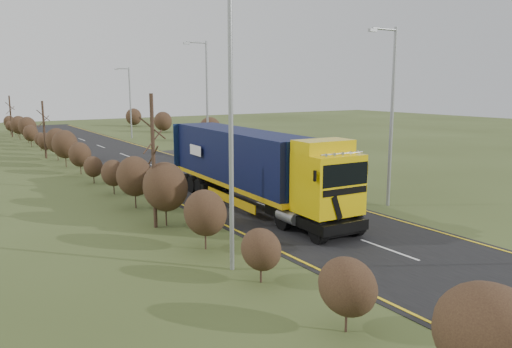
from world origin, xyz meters
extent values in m
plane|color=#37421C|center=(0.00, 0.00, 0.00)|extent=(160.00, 160.00, 0.00)
cube|color=black|center=(0.00, 10.00, 0.01)|extent=(8.00, 120.00, 0.02)
cube|color=#322E2C|center=(6.50, 20.00, 0.01)|extent=(6.00, 18.00, 0.02)
cube|color=yellow|center=(-3.70, 10.00, 0.03)|extent=(0.12, 116.00, 0.01)
cube|color=yellow|center=(3.70, 10.00, 0.03)|extent=(0.12, 116.00, 0.01)
cube|color=silver|center=(0.00, -4.00, 0.03)|extent=(0.12, 3.00, 0.01)
cube|color=silver|center=(0.00, 4.00, 0.03)|extent=(0.12, 3.00, 0.01)
cube|color=silver|center=(0.00, 12.00, 0.03)|extent=(0.12, 3.00, 0.01)
cube|color=silver|center=(0.00, 20.00, 0.03)|extent=(0.12, 3.00, 0.01)
cube|color=silver|center=(0.00, 28.00, 0.03)|extent=(0.12, 3.00, 0.01)
cube|color=silver|center=(0.00, 36.00, 0.03)|extent=(0.12, 3.00, 0.01)
cube|color=silver|center=(0.00, 44.00, 0.03)|extent=(0.12, 3.00, 0.01)
cube|color=silver|center=(0.00, 52.00, 0.03)|extent=(0.12, 3.00, 0.01)
cube|color=silver|center=(0.00, 60.00, 0.03)|extent=(0.12, 3.00, 0.01)
ellipsoid|color=#311D15|center=(-6.05, -12.00, 1.69)|extent=(1.80, 2.34, 2.07)
ellipsoid|color=#311D15|center=(-5.97, -8.00, 1.26)|extent=(1.34, 1.74, 1.54)
ellipsoid|color=#311D15|center=(-6.02, -4.00, 1.14)|extent=(1.21, 1.57, 1.39)
ellipsoid|color=#311D15|center=(-6.00, 0.00, 1.49)|extent=(1.58, 2.06, 1.82)
ellipsoid|color=#311D15|center=(-5.98, 4.00, 1.84)|extent=(1.96, 2.55, 2.25)
ellipsoid|color=#311D15|center=(-6.03, 8.00, 1.72)|extent=(1.83, 2.38, 2.10)
ellipsoid|color=#311D15|center=(-5.95, 12.00, 1.28)|extent=(1.37, 1.78, 1.57)
ellipsoid|color=#311D15|center=(-6.06, 16.00, 1.13)|extent=(1.20, 1.56, 1.38)
ellipsoid|color=#311D15|center=(-5.92, 20.00, 1.46)|extent=(1.55, 2.02, 1.78)
ellipsoid|color=#311D15|center=(-6.09, 24.00, 1.83)|extent=(1.95, 2.53, 2.24)
ellipsoid|color=#311D15|center=(-5.90, 28.00, 1.74)|extent=(1.85, 2.41, 2.13)
ellipsoid|color=#311D15|center=(-6.12, 32.00, 1.31)|extent=(1.40, 1.81, 1.61)
ellipsoid|color=#311D15|center=(-5.87, 36.00, 1.12)|extent=(1.19, 1.55, 1.37)
ellipsoid|color=#311D15|center=(-6.14, 40.00, 1.43)|extent=(1.52, 1.97, 1.75)
ellipsoid|color=#311D15|center=(-5.84, 44.00, 1.81)|extent=(1.93, 2.51, 2.22)
ellipsoid|color=#311D15|center=(-6.17, 48.00, 1.76)|extent=(1.88, 2.44, 2.16)
ellipsoid|color=#311D15|center=(-5.82, 52.00, 1.34)|extent=(1.43, 1.85, 1.64)
ellipsoid|color=#311D15|center=(-6.19, 56.00, 1.12)|extent=(1.19, 1.55, 1.37)
ellipsoid|color=#311D15|center=(-5.80, 60.00, 1.40)|extent=(1.49, 1.93, 1.71)
cylinder|color=#37261B|center=(-6.50, 4.00, 3.03)|extent=(0.18, 0.18, 6.05)
cylinder|color=#37261B|center=(-6.50, 30.00, 2.53)|extent=(0.18, 0.18, 5.06)
cylinder|color=#37261B|center=(-6.50, 52.00, 2.57)|extent=(0.18, 0.18, 5.15)
cube|color=black|center=(-0.80, -0.34, 0.69)|extent=(2.58, 4.62, 0.44)
cube|color=#DFBA09|center=(-0.80, -1.22, 2.30)|extent=(2.56, 2.28, 2.55)
cube|color=black|center=(-0.80, -2.25, 0.54)|extent=(2.45, 0.25, 0.54)
cube|color=black|center=(-1.21, -2.31, 1.52)|extent=(0.59, 0.05, 1.05)
cube|color=black|center=(-0.39, -2.31, 1.52)|extent=(0.59, 0.05, 1.05)
cube|color=black|center=(-0.80, -2.28, 2.84)|extent=(2.30, 0.18, 0.93)
cube|color=black|center=(-0.80, -2.31, 2.15)|extent=(2.25, 0.15, 0.27)
cube|color=#DFBA09|center=(-0.80, -0.88, 3.85)|extent=(2.52, 1.50, 0.55)
cylinder|color=silver|center=(-0.80, -2.05, 3.67)|extent=(2.15, 0.17, 0.06)
cube|color=black|center=(-2.20, -2.05, 2.89)|extent=(0.09, 0.12, 0.44)
cube|color=black|center=(0.60, -2.05, 2.89)|extent=(0.09, 0.12, 0.44)
cylinder|color=gray|center=(-1.93, 0.05, 0.73)|extent=(0.61, 1.30, 0.55)
cylinder|color=gray|center=(0.33, 0.05, 0.73)|extent=(0.61, 1.30, 0.55)
cube|color=gold|center=(-0.80, 6.03, 1.20)|extent=(3.09, 12.45, 0.24)
cube|color=black|center=(-0.80, 6.03, 2.67)|extent=(3.05, 12.06, 2.69)
cube|color=#101F43|center=(-0.80, 12.02, 2.67)|extent=(2.43, 0.19, 2.69)
cube|color=#101F43|center=(-0.80, 0.03, 2.67)|extent=(2.43, 0.19, 2.69)
cube|color=black|center=(-0.80, 9.75, 0.64)|extent=(2.43, 3.64, 0.34)
cube|color=gold|center=(-1.99, 5.05, 0.54)|extent=(0.33, 5.38, 0.44)
cube|color=gold|center=(0.39, 5.05, 0.54)|extent=(0.33, 5.38, 0.44)
cylinder|color=black|center=(-1.83, -1.91, 0.51)|extent=(0.37, 1.03, 1.02)
cylinder|color=black|center=(0.23, -1.91, 0.51)|extent=(0.37, 1.03, 1.02)
cylinder|color=black|center=(-1.83, 0.54, 0.51)|extent=(0.37, 1.03, 1.02)
cylinder|color=black|center=(0.23, 0.54, 0.51)|extent=(0.37, 1.03, 1.02)
cylinder|color=black|center=(-1.83, 8.87, 0.51)|extent=(0.37, 1.03, 1.02)
cylinder|color=black|center=(0.23, 8.87, 0.51)|extent=(0.37, 1.03, 1.02)
cylinder|color=black|center=(-1.83, 9.85, 0.51)|extent=(0.37, 1.03, 1.02)
cylinder|color=black|center=(0.23, 9.85, 0.51)|extent=(0.37, 1.03, 1.02)
cylinder|color=black|center=(-1.83, 10.83, 0.51)|extent=(0.37, 1.03, 1.02)
cylinder|color=black|center=(0.23, 10.83, 0.51)|extent=(0.37, 1.03, 1.02)
imported|color=#991E07|center=(4.98, 18.79, 0.60)|extent=(2.63, 3.81, 1.20)
imported|color=#0A0933|center=(5.96, 26.06, 0.67)|extent=(3.71, 4.06, 1.35)
cylinder|color=gray|center=(5.59, 1.19, 4.66)|extent=(0.18, 0.18, 9.31)
cylinder|color=gray|center=(4.77, 1.19, 9.16)|extent=(1.66, 0.12, 0.12)
cube|color=gray|center=(3.94, 1.19, 9.06)|extent=(0.47, 0.19, 0.14)
cylinder|color=gray|center=(4.93, 20.89, 5.00)|extent=(0.18, 0.18, 10.01)
cylinder|color=gray|center=(4.04, 20.89, 9.84)|extent=(1.78, 0.12, 0.12)
cube|color=gray|center=(3.15, 20.89, 9.73)|extent=(0.50, 0.20, 0.16)
cylinder|color=gray|center=(5.61, 42.46, 4.25)|extent=(0.18, 0.18, 8.49)
cylinder|color=gray|center=(4.86, 42.46, 8.35)|extent=(1.51, 0.12, 0.12)
cube|color=gray|center=(4.10, 42.46, 8.26)|extent=(0.42, 0.17, 0.13)
cylinder|color=gray|center=(-6.22, -2.46, 4.80)|extent=(0.16, 0.16, 9.60)
cylinder|color=gray|center=(4.20, 16.87, 0.94)|extent=(0.08, 0.08, 1.89)
cylinder|color=red|center=(4.20, 16.84, 1.89)|extent=(0.60, 0.04, 0.60)
cylinder|color=white|center=(4.20, 16.82, 1.89)|extent=(0.45, 0.02, 0.45)
cylinder|color=gray|center=(5.80, 22.41, 0.63)|extent=(0.08, 0.08, 1.26)
cube|color=yellow|center=(5.80, 22.36, 1.35)|extent=(0.64, 0.04, 0.64)
camera|label=1|loc=(-14.56, -16.97, 6.40)|focal=35.00mm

